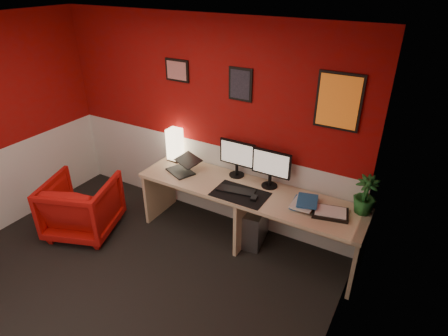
% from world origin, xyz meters
% --- Properties ---
extents(ground, '(4.00, 3.50, 0.01)m').
position_xyz_m(ground, '(0.00, 0.00, 0.00)').
color(ground, black).
rests_on(ground, ground).
extents(ceiling, '(4.00, 3.50, 0.01)m').
position_xyz_m(ceiling, '(0.00, 0.00, 2.50)').
color(ceiling, white).
rests_on(ceiling, ground).
extents(wall_back, '(4.00, 0.01, 2.50)m').
position_xyz_m(wall_back, '(0.00, 1.75, 1.25)').
color(wall_back, '#960B08').
rests_on(wall_back, ground).
extents(wall_right, '(0.01, 3.50, 2.50)m').
position_xyz_m(wall_right, '(2.00, 0.00, 1.25)').
color(wall_right, '#960B08').
rests_on(wall_right, ground).
extents(wainscot_back, '(4.00, 0.01, 1.00)m').
position_xyz_m(wainscot_back, '(0.00, 1.75, 0.50)').
color(wainscot_back, silver).
rests_on(wainscot_back, ground).
extents(desk, '(2.60, 0.65, 0.73)m').
position_xyz_m(desk, '(0.79, 1.41, 0.36)').
color(desk, tan).
rests_on(desk, ground).
extents(shoji_lamp, '(0.16, 0.16, 0.40)m').
position_xyz_m(shoji_lamp, '(-0.35, 1.62, 0.93)').
color(shoji_lamp, '#FFE5B2').
rests_on(shoji_lamp, desk).
extents(laptop, '(0.39, 0.34, 0.22)m').
position_xyz_m(laptop, '(-0.10, 1.37, 0.84)').
color(laptop, black).
rests_on(laptop, desk).
extents(monitor_left, '(0.45, 0.06, 0.58)m').
position_xyz_m(monitor_left, '(0.53, 1.64, 1.02)').
color(monitor_left, black).
rests_on(monitor_left, desk).
extents(monitor_right, '(0.45, 0.06, 0.58)m').
position_xyz_m(monitor_right, '(0.96, 1.60, 1.02)').
color(monitor_right, black).
rests_on(monitor_right, desk).
extents(desk_mat, '(0.60, 0.38, 0.01)m').
position_xyz_m(desk_mat, '(0.76, 1.28, 0.73)').
color(desk_mat, black).
rests_on(desk_mat, desk).
extents(keyboard, '(0.44, 0.21, 0.02)m').
position_xyz_m(keyboard, '(0.69, 1.31, 0.74)').
color(keyboard, black).
rests_on(keyboard, desk_mat).
extents(mouse, '(0.08, 0.11, 0.03)m').
position_xyz_m(mouse, '(0.93, 1.26, 0.75)').
color(mouse, black).
rests_on(mouse, desk_mat).
extents(book_bottom, '(0.23, 0.30, 0.03)m').
position_xyz_m(book_bottom, '(1.31, 1.41, 0.74)').
color(book_bottom, '#205996').
rests_on(book_bottom, desk).
extents(book_middle, '(0.23, 0.31, 0.02)m').
position_xyz_m(book_middle, '(1.32, 1.40, 0.77)').
color(book_middle, silver).
rests_on(book_middle, book_bottom).
extents(book_top, '(0.27, 0.32, 0.03)m').
position_xyz_m(book_top, '(1.36, 1.40, 0.79)').
color(book_top, '#205996').
rests_on(book_top, book_middle).
extents(zen_tray, '(0.40, 0.32, 0.03)m').
position_xyz_m(zen_tray, '(1.71, 1.40, 0.74)').
color(zen_tray, black).
rests_on(zen_tray, desk).
extents(potted_plant, '(0.23, 0.23, 0.40)m').
position_xyz_m(potted_plant, '(1.98, 1.60, 0.93)').
color(potted_plant, '#19591E').
rests_on(potted_plant, desk).
extents(pc_tower, '(0.26, 0.47, 0.45)m').
position_xyz_m(pc_tower, '(0.87, 1.48, 0.23)').
color(pc_tower, '#99999E').
rests_on(pc_tower, ground).
extents(armchair, '(0.99, 1.00, 0.72)m').
position_xyz_m(armchair, '(-1.05, 0.62, 0.36)').
color(armchair, '#AA100B').
rests_on(armchair, ground).
extents(art_left, '(0.32, 0.02, 0.26)m').
position_xyz_m(art_left, '(-0.34, 1.74, 1.85)').
color(art_left, red).
rests_on(art_left, wall_back).
extents(art_center, '(0.28, 0.02, 0.36)m').
position_xyz_m(art_center, '(0.50, 1.74, 1.80)').
color(art_center, black).
rests_on(art_center, wall_back).
extents(art_right, '(0.44, 0.02, 0.56)m').
position_xyz_m(art_right, '(1.56, 1.74, 1.78)').
color(art_right, orange).
rests_on(art_right, wall_back).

